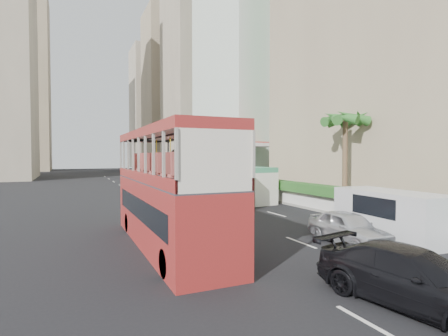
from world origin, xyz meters
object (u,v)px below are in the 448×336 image
van_asset (190,197)px  palm_tree (345,164)px  minibus_near (226,187)px  minibus_far (243,184)px  car_silver_lane_b (348,244)px  panel_van_near (391,215)px  car_silver_lane_a (200,215)px  car_black (412,306)px  panel_van_far (197,180)px  double_decker_bus (167,188)px  shell_station (246,165)px

van_asset → palm_tree: palm_tree is taller
minibus_near → minibus_far: (2.31, 1.61, 0.06)m
car_silver_lane_b → panel_van_near: (2.69, 0.03, 1.12)m
minibus_near → car_silver_lane_a: bearing=-127.1°
car_black → palm_tree: 16.25m
panel_van_near → palm_tree: (3.73, 7.03, 2.26)m
car_silver_lane_a → car_silver_lane_b: bearing=-68.4°
car_black → minibus_far: minibus_far is taller
car_silver_lane_a → minibus_far: size_ratio=0.61×
minibus_far → panel_van_far: size_ratio=1.24×
minibus_near → panel_van_far: (2.31, 13.11, -0.34)m
double_decker_bus → car_black: (4.19, -8.66, -2.53)m
minibus_near → car_silver_lane_b: bearing=-81.9°
double_decker_bus → van_asset: double_decker_bus is taller
car_silver_lane_b → car_silver_lane_a: bearing=112.3°
minibus_far → panel_van_near: minibus_far is taller
car_silver_lane_b → minibus_near: bearing=93.4°
car_silver_lane_a → panel_van_near: 11.65m
palm_tree → car_silver_lane_a: bearing=163.5°
double_decker_bus → panel_van_far: size_ratio=2.01×
double_decker_bus → car_silver_lane_b: 8.38m
double_decker_bus → minibus_near: double_decker_bus is taller
van_asset → shell_station: shell_station is taller
car_silver_lane_b → palm_tree: 10.13m
double_decker_bus → panel_van_near: 10.61m
double_decker_bus → car_black: bearing=-64.2°
panel_van_far → van_asset: bearing=-127.8°
car_black → minibus_near: size_ratio=0.80×
panel_van_near → car_black: bearing=-132.0°
car_silver_lane_b → shell_station: (8.62, 26.07, 2.75)m
car_silver_lane_b → car_black: 6.44m
car_silver_lane_b → double_decker_bus: bearing=161.3°
car_black → shell_station: 33.91m
minibus_far → car_black: bearing=-111.8°
double_decker_bus → minibus_far: bearing=50.4°
minibus_near → panel_van_near: 13.52m
double_decker_bus → minibus_far: double_decker_bus is taller
car_silver_lane_a → palm_tree: 10.71m
double_decker_bus → car_silver_lane_b: size_ratio=2.56×
double_decker_bus → palm_tree: 14.39m
car_black → minibus_far: size_ratio=0.77×
double_decker_bus → car_silver_lane_a: size_ratio=2.67×
palm_tree → shell_station: (2.20, 19.00, -0.63)m
minibus_near → shell_station: bearing=64.9°
van_asset → minibus_far: minibus_far is taller
van_asset → minibus_far: bearing=-69.7°
van_asset → minibus_near: (0.74, -6.82, 1.44)m
van_asset → minibus_far: 6.22m
panel_van_near → palm_tree: bearing=66.3°
car_black → minibus_far: 21.32m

